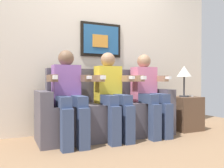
# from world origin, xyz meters

# --- Properties ---
(ground_plane) EXTENTS (5.44, 5.44, 0.00)m
(ground_plane) POSITION_xyz_m (0.00, 0.00, 0.00)
(ground_plane) COLOR #8C6B4C
(back_wall_assembly) EXTENTS (4.19, 0.10, 2.60)m
(back_wall_assembly) POSITION_xyz_m (0.00, 0.76, 1.30)
(back_wall_assembly) COLOR beige
(back_wall_assembly) RESTS_ON ground_plane
(couch) EXTENTS (1.79, 0.58, 0.90)m
(couch) POSITION_xyz_m (0.00, 0.33, 0.31)
(couch) COLOR #514C56
(couch) RESTS_ON ground_plane
(person_on_left) EXTENTS (0.46, 0.56, 1.11)m
(person_on_left) POSITION_xyz_m (-0.55, 0.16, 0.61)
(person_on_left) COLOR #8C59A5
(person_on_left) RESTS_ON ground_plane
(person_in_middle) EXTENTS (0.46, 0.56, 1.11)m
(person_in_middle) POSITION_xyz_m (-0.00, 0.16, 0.61)
(person_in_middle) COLOR yellow
(person_in_middle) RESTS_ON ground_plane
(person_on_right) EXTENTS (0.46, 0.56, 1.11)m
(person_on_right) POSITION_xyz_m (0.55, 0.16, 0.61)
(person_on_right) COLOR pink
(person_on_right) RESTS_ON ground_plane
(side_table_right) EXTENTS (0.40, 0.40, 0.50)m
(side_table_right) POSITION_xyz_m (1.24, 0.22, 0.25)
(side_table_right) COLOR brown
(side_table_right) RESTS_ON ground_plane
(table_lamp) EXTENTS (0.22, 0.22, 0.46)m
(table_lamp) POSITION_xyz_m (1.20, 0.20, 0.86)
(table_lamp) COLOR #333338
(table_lamp) RESTS_ON side_table_right
(spare_remote_on_table) EXTENTS (0.04, 0.13, 0.02)m
(spare_remote_on_table) POSITION_xyz_m (1.32, 0.21, 0.51)
(spare_remote_on_table) COLOR white
(spare_remote_on_table) RESTS_ON side_table_right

